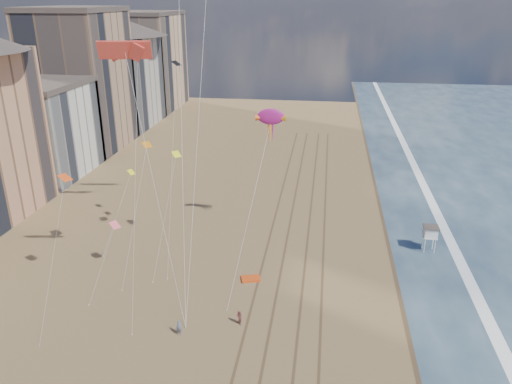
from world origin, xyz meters
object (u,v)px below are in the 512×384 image
show_kite (271,117)px  kite_flyer_a (179,328)px  kite_flyer_b (239,318)px  lifeguard_stand (430,232)px  grounded_kite (251,279)px

show_kite → kite_flyer_a: (-6.12, -23.40, -15.73)m
kite_flyer_a → kite_flyer_b: (5.52, 2.43, -0.03)m
lifeguard_stand → kite_flyer_b: 28.83m
grounded_kite → kite_flyer_a: (-5.37, -11.07, 0.70)m
show_kite → kite_flyer_b: size_ratio=15.56×
grounded_kite → kite_flyer_b: kite_flyer_b is taller
lifeguard_stand → grounded_kite: lifeguard_stand is taller
show_kite → kite_flyer_b: (-0.60, -20.97, -15.76)m
kite_flyer_a → kite_flyer_b: size_ratio=1.04×
grounded_kite → kite_flyer_b: 8.67m
grounded_kite → kite_flyer_a: size_ratio=1.32×
lifeguard_stand → kite_flyer_a: (-27.17, -21.37, -1.87)m
show_kite → grounded_kite: bearing=-93.5°
kite_flyer_a → kite_flyer_b: kite_flyer_a is taller
lifeguard_stand → show_kite: size_ratio=0.14×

